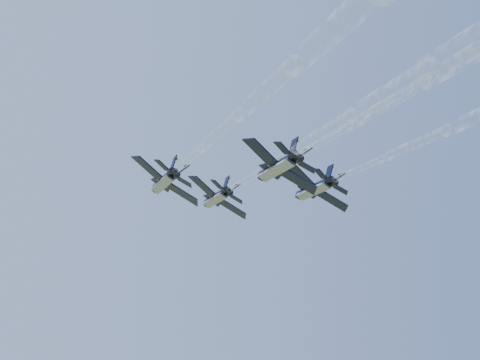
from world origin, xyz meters
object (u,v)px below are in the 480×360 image
object	(u,v)px
jet_right	(314,189)
jet_left	(164,182)
jet_slot	(277,168)
jet_lead	(216,198)

from	to	relation	value
jet_right	jet_left	bearing A→B (deg)	179.09
jet_slot	jet_lead	bearing A→B (deg)	90.91
jet_left	jet_right	size ratio (longest dim) A/B	1.00
jet_lead	jet_slot	size ratio (longest dim) A/B	1.00
jet_lead	jet_slot	bearing A→B (deg)	-89.09
jet_lead	jet_right	xyz separation A→B (m)	(10.74, -13.46, 0.00)
jet_slot	jet_left	bearing A→B (deg)	128.10
jet_lead	jet_slot	xyz separation A→B (m)	(-0.75, -27.11, 0.00)
jet_right	jet_slot	world-z (taller)	same
jet_lead	jet_right	bearing A→B (deg)	-48.93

